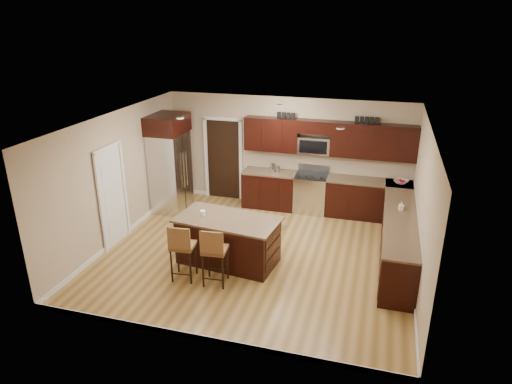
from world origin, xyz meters
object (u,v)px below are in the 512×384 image
(island, at_px, (228,242))
(stool_left, at_px, (182,246))
(range, at_px, (311,193))
(refrigerator, at_px, (170,162))
(stool_mid, at_px, (214,250))

(island, height_order, stool_left, stool_left)
(island, bearing_deg, range, 75.50)
(stool_left, bearing_deg, refrigerator, 112.61)
(island, relative_size, refrigerator, 0.87)
(island, xyz_separation_m, stool_mid, (0.04, -0.85, 0.26))
(refrigerator, bearing_deg, island, -43.65)
(stool_left, bearing_deg, range, 59.38)
(stool_left, height_order, refrigerator, refrigerator)
(range, height_order, refrigerator, refrigerator)
(range, relative_size, island, 0.55)
(range, relative_size, refrigerator, 0.47)
(range, bearing_deg, stool_mid, -106.23)
(range, xyz_separation_m, island, (-1.12, -2.88, -0.04))
(refrigerator, bearing_deg, stool_left, -61.19)
(stool_left, distance_m, refrigerator, 3.38)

